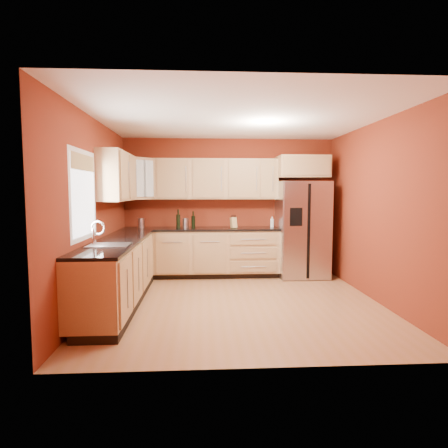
{
  "coord_description": "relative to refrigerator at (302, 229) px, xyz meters",
  "views": [
    {
      "loc": [
        -0.52,
        -5.23,
        1.6
      ],
      "look_at": [
        -0.16,
        0.9,
        1.06
      ],
      "focal_mm": 30.0,
      "sensor_mm": 36.0,
      "label": 1
    }
  ],
  "objects": [
    {
      "name": "floor",
      "position": [
        -1.35,
        -1.62,
        -0.89
      ],
      "size": [
        4.0,
        4.0,
        0.0
      ],
      "primitive_type": "plane",
      "color": "#A87141",
      "rests_on": "ground"
    },
    {
      "name": "ceiling",
      "position": [
        -1.35,
        -1.62,
        1.71
      ],
      "size": [
        4.0,
        4.0,
        0.0
      ],
      "primitive_type": "plane",
      "color": "white",
      "rests_on": "wall_back"
    },
    {
      "name": "wall_back",
      "position": [
        -1.35,
        0.38,
        0.41
      ],
      "size": [
        4.0,
        0.04,
        2.6
      ],
      "primitive_type": "cube",
      "color": "maroon",
      "rests_on": "floor"
    },
    {
      "name": "wall_front",
      "position": [
        -1.35,
        -3.62,
        0.41
      ],
      "size": [
        4.0,
        0.04,
        2.6
      ],
      "primitive_type": "cube",
      "color": "maroon",
      "rests_on": "floor"
    },
    {
      "name": "wall_left",
      "position": [
        -3.35,
        -1.62,
        0.41
      ],
      "size": [
        0.04,
        4.0,
        2.6
      ],
      "primitive_type": "cube",
      "color": "maroon",
      "rests_on": "floor"
    },
    {
      "name": "wall_right",
      "position": [
        0.65,
        -1.62,
        0.41
      ],
      "size": [
        0.04,
        4.0,
        2.6
      ],
      "primitive_type": "cube",
      "color": "maroon",
      "rests_on": "floor"
    },
    {
      "name": "base_cabinets_back",
      "position": [
        -1.9,
        0.07,
        -0.45
      ],
      "size": [
        2.9,
        0.6,
        0.88
      ],
      "primitive_type": "cube",
      "color": "#AE7E54",
      "rests_on": "floor"
    },
    {
      "name": "base_cabinets_left",
      "position": [
        -3.05,
        -1.62,
        -0.45
      ],
      "size": [
        0.6,
        2.8,
        0.88
      ],
      "primitive_type": "cube",
      "color": "#AE7E54",
      "rests_on": "floor"
    },
    {
      "name": "countertop_back",
      "position": [
        -1.9,
        0.06,
        0.01
      ],
      "size": [
        2.9,
        0.62,
        0.04
      ],
      "primitive_type": "cube",
      "color": "black",
      "rests_on": "base_cabinets_back"
    },
    {
      "name": "countertop_left",
      "position": [
        -3.04,
        -1.62,
        0.01
      ],
      "size": [
        0.62,
        2.8,
        0.04
      ],
      "primitive_type": "cube",
      "color": "black",
      "rests_on": "base_cabinets_left"
    },
    {
      "name": "upper_cabinets_back",
      "position": [
        -1.6,
        0.21,
        0.94
      ],
      "size": [
        2.3,
        0.33,
        0.75
      ],
      "primitive_type": "cube",
      "color": "#AE7E54",
      "rests_on": "wall_back"
    },
    {
      "name": "upper_cabinets_left",
      "position": [
        -3.19,
        -0.9,
        0.94
      ],
      "size": [
        0.33,
        1.35,
        0.75
      ],
      "primitive_type": "cube",
      "color": "#AE7E54",
      "rests_on": "wall_left"
    },
    {
      "name": "corner_upper_cabinet",
      "position": [
        -3.02,
        0.04,
        0.94
      ],
      "size": [
        0.67,
        0.67,
        0.75
      ],
      "primitive_type": "cube",
      "rotation": [
        0.0,
        0.0,
        0.79
      ],
      "color": "#AE7E54",
      "rests_on": "wall_back"
    },
    {
      "name": "over_fridge_cabinet",
      "position": [
        0.0,
        0.07,
        1.16
      ],
      "size": [
        0.92,
        0.6,
        0.4
      ],
      "primitive_type": "cube",
      "color": "#AE7E54",
      "rests_on": "wall_back"
    },
    {
      "name": "refrigerator",
      "position": [
        0.0,
        0.0,
        0.0
      ],
      "size": [
        0.9,
        0.75,
        1.78
      ],
      "primitive_type": "cube",
      "color": "#A8A8AD",
      "rests_on": "floor"
    },
    {
      "name": "window",
      "position": [
        -3.33,
        -2.12,
        0.66
      ],
      "size": [
        0.03,
        0.9,
        1.0
      ],
      "primitive_type": "cube",
      "color": "white",
      "rests_on": "wall_left"
    },
    {
      "name": "sink_faucet",
      "position": [
        -3.04,
        -2.12,
        0.18
      ],
      "size": [
        0.5,
        0.42,
        0.3
      ],
      "primitive_type": null,
      "color": "silver",
      "rests_on": "countertop_left"
    },
    {
      "name": "canister_left",
      "position": [
        -2.17,
        0.04,
        0.12
      ],
      "size": [
        0.13,
        0.13,
        0.18
      ],
      "primitive_type": "cylinder",
      "rotation": [
        0.0,
        0.0,
        -0.21
      ],
      "color": "#A8A8AD",
      "rests_on": "countertop_back"
    },
    {
      "name": "canister_right",
      "position": [
        -2.99,
        0.1,
        0.12
      ],
      "size": [
        0.14,
        0.14,
        0.18
      ],
      "primitive_type": "cylinder",
      "rotation": [
        0.0,
        0.0,
        -0.32
      ],
      "color": "#A8A8AD",
      "rests_on": "countertop_back"
    },
    {
      "name": "wine_bottle_a",
      "position": [
        -2.31,
        0.07,
        0.2
      ],
      "size": [
        0.09,
        0.09,
        0.35
      ],
      "primitive_type": null,
      "rotation": [
        0.0,
        0.0,
        -0.24
      ],
      "color": "black",
      "rests_on": "countertop_back"
    },
    {
      "name": "wine_bottle_b",
      "position": [
        -2.03,
        0.04,
        0.19
      ],
      "size": [
        0.08,
        0.08,
        0.31
      ],
      "primitive_type": null,
      "rotation": [
        0.0,
        0.0,
        -0.21
      ],
      "color": "black",
      "rests_on": "countertop_back"
    },
    {
      "name": "knife_block",
      "position": [
        -1.29,
        0.01,
        0.13
      ],
      "size": [
        0.12,
        0.12,
        0.2
      ],
      "primitive_type": "cube",
      "rotation": [
        0.0,
        0.0,
        0.38
      ],
      "color": "tan",
      "rests_on": "countertop_back"
    },
    {
      "name": "soap_dispenser",
      "position": [
        -0.55,
        0.11,
        0.13
      ],
      "size": [
        0.09,
        0.09,
        0.2
      ],
      "primitive_type": "cylinder",
      "rotation": [
        0.0,
        0.0,
        0.36
      ],
      "color": "white",
      "rests_on": "countertop_back"
    }
  ]
}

